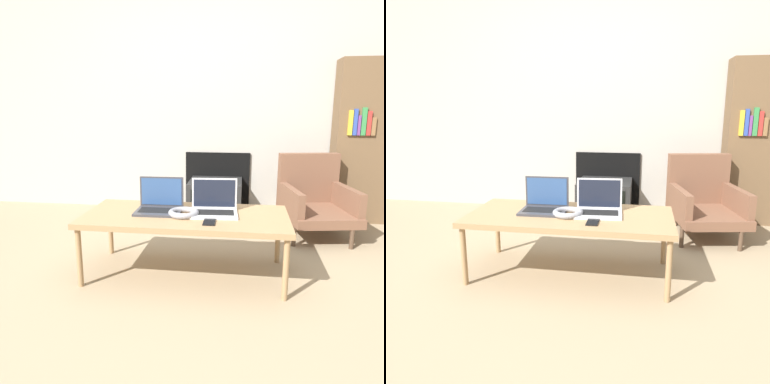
# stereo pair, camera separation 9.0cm
# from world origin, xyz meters

# --- Properties ---
(ground_plane) EXTENTS (14.00, 14.00, 0.00)m
(ground_plane) POSITION_xyz_m (0.00, 0.00, 0.00)
(ground_plane) COLOR #998466
(wall_back) EXTENTS (7.00, 0.08, 2.60)m
(wall_back) POSITION_xyz_m (0.00, 2.08, 1.29)
(wall_back) COLOR #ADA89E
(wall_back) RESTS_ON ground_plane
(table) EXTENTS (1.35, 0.64, 0.43)m
(table) POSITION_xyz_m (0.00, 0.38, 0.39)
(table) COLOR #9E7A51
(table) RESTS_ON ground_plane
(laptop_left) EXTENTS (0.31, 0.24, 0.23)m
(laptop_left) POSITION_xyz_m (-0.19, 0.44, 0.47)
(laptop_left) COLOR #38383D
(laptop_left) RESTS_ON table
(laptop_right) EXTENTS (0.32, 0.26, 0.23)m
(laptop_right) POSITION_xyz_m (0.19, 0.44, 0.47)
(laptop_right) COLOR silver
(laptop_right) RESTS_ON table
(headphones) EXTENTS (0.20, 0.20, 0.04)m
(headphones) POSITION_xyz_m (-0.01, 0.35, 0.44)
(headphones) COLOR gray
(headphones) RESTS_ON table
(phone) EXTENTS (0.07, 0.12, 0.01)m
(phone) POSITION_xyz_m (0.17, 0.21, 0.43)
(phone) COLOR black
(phone) RESTS_ON table
(tv) EXTENTS (0.54, 0.52, 0.38)m
(tv) POSITION_xyz_m (0.09, 1.77, 0.19)
(tv) COLOR black
(tv) RESTS_ON ground_plane
(armchair) EXTENTS (0.67, 0.77, 0.70)m
(armchair) POSITION_xyz_m (1.01, 1.41, 0.33)
(armchair) COLOR brown
(armchair) RESTS_ON ground_plane
(bookshelf) EXTENTS (0.65, 0.32, 1.57)m
(bookshelf) POSITION_xyz_m (1.57, 1.88, 0.79)
(bookshelf) COLOR brown
(bookshelf) RESTS_ON ground_plane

